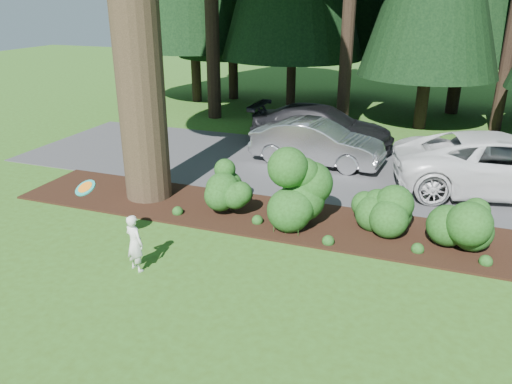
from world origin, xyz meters
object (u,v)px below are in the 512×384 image
at_px(car_dark_suv, 322,127).
at_px(child, 135,243).
at_px(car_white_suv, 504,165).
at_px(car_silver_wagon, 317,143).
at_px(frisbee, 85,188).

bearing_deg(car_dark_suv, child, 172.30).
distance_m(car_white_suv, car_dark_suv, 6.45).
relative_size(car_silver_wagon, car_dark_suv, 0.83).
relative_size(car_white_suv, car_dark_suv, 1.15).
bearing_deg(frisbee, child, -6.83).
relative_size(car_silver_wagon, child, 3.55).
bearing_deg(car_silver_wagon, car_dark_suv, 13.58).
distance_m(car_dark_suv, child, 10.07).
distance_m(car_silver_wagon, child, 8.22).
relative_size(car_dark_suv, frisbee, 10.92).
bearing_deg(child, car_white_suv, -115.96).
relative_size(car_silver_wagon, car_white_suv, 0.72).
height_order(car_dark_suv, child, car_dark_suv).
bearing_deg(car_silver_wagon, child, 172.23).
distance_m(car_silver_wagon, car_white_suv, 5.60).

